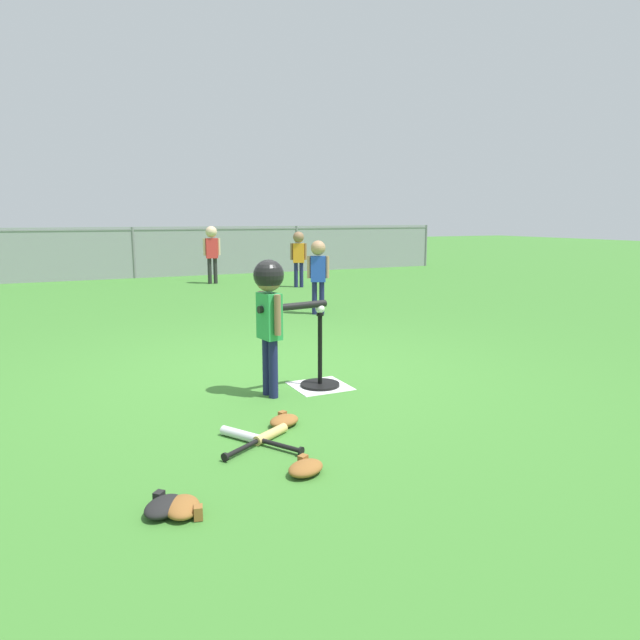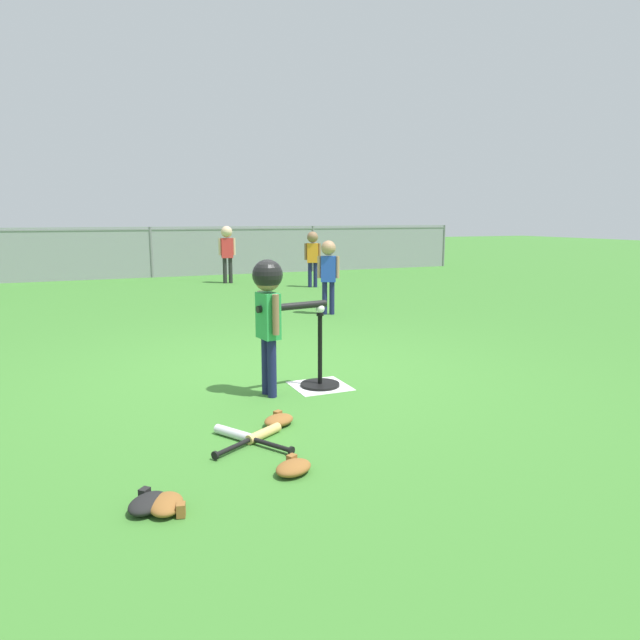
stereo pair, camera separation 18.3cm
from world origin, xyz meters
name	(u,v)px [view 2 (the right image)]	position (x,y,z in m)	size (l,w,h in m)	color
ground_plane	(285,374)	(0.00, 0.00, 0.00)	(60.00, 60.00, 0.00)	#3D7A2D
home_plate	(320,386)	(0.13, -0.48, 0.00)	(0.44, 0.44, 0.01)	white
batting_tee	(320,375)	(0.13, -0.48, 0.09)	(0.32, 0.32, 0.61)	black
baseball_on_tee	(320,309)	(0.13, -0.48, 0.64)	(0.07, 0.07, 0.07)	white
batter_child	(269,300)	(-0.31, -0.54, 0.75)	(0.62, 0.30, 1.05)	#191E4C
fielder_deep_center	(328,267)	(1.64, 2.74, 0.67)	(0.29, 0.21, 1.04)	#191E4C
fielder_near_left	(227,247)	(1.31, 7.18, 0.76)	(0.35, 0.23, 1.19)	#262626
fielder_deep_right	(313,252)	(2.68, 5.83, 0.70)	(0.30, 0.22, 1.09)	#191E4C
spare_bat_silver	(242,436)	(-0.77, -1.36, 0.03)	(0.36, 0.55, 0.06)	silver
spare_bat_wood	(257,436)	(-0.68, -1.40, 0.03)	(0.51, 0.34, 0.06)	#DBB266
glove_by_plate	(148,503)	(-1.40, -2.01, 0.04)	(0.27, 0.27, 0.07)	black
glove_near_bats	(167,504)	(-1.32, -2.06, 0.04)	(0.21, 0.25, 0.07)	brown
glove_tossed_aside	(293,467)	(-0.64, -1.92, 0.04)	(0.27, 0.25, 0.07)	brown
glove_outfield_drop	(279,420)	(-0.47, -1.19, 0.04)	(0.27, 0.25, 0.07)	brown
outfield_fence	(151,251)	(0.00, 9.01, 0.62)	(16.06, 0.06, 1.15)	slate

